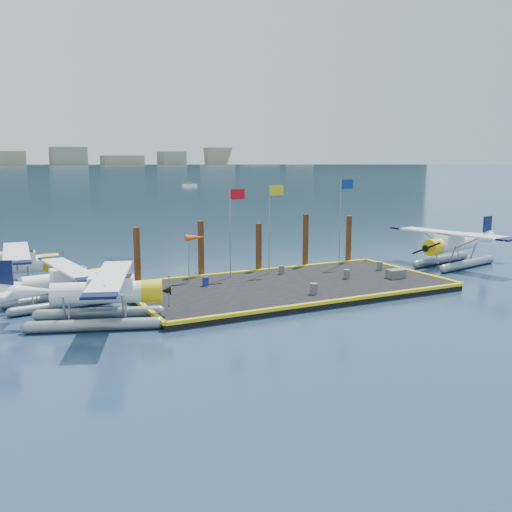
{
  "coord_description": "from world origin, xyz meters",
  "views": [
    {
      "loc": [
        -18.24,
        -31.1,
        8.35
      ],
      "look_at": [
        -1.45,
        2.0,
        2.06
      ],
      "focal_mm": 40.0,
      "sensor_mm": 36.0,
      "label": 1
    }
  ],
  "objects_px": {
    "drum_5": "(282,270)",
    "windsock": "(195,239)",
    "drum_4": "(380,266)",
    "flagpole_red": "(233,219)",
    "piling_1": "(201,251)",
    "seaplane_d": "(452,246)",
    "drum_0": "(206,281)",
    "drum_1": "(347,274)",
    "piling_2": "(259,249)",
    "piling_3": "(306,242)",
    "crate": "(396,274)",
    "flagpole_yellow": "(272,215)",
    "flagpole_blue": "(343,209)",
    "piling_4": "(349,241)",
    "drum_3": "(314,289)",
    "seaplane_b": "(63,283)",
    "seaplane_a": "(104,296)",
    "seaplane_c": "(10,268)",
    "piling_0": "(137,257)"
  },
  "relations": [
    {
      "from": "seaplane_b",
      "to": "drum_3",
      "type": "bearing_deg",
      "value": 60.37
    },
    {
      "from": "seaplane_c",
      "to": "seaplane_a",
      "type": "bearing_deg",
      "value": 23.34
    },
    {
      "from": "flagpole_blue",
      "to": "windsock",
      "type": "relative_size",
      "value": 2.08
    },
    {
      "from": "drum_1",
      "to": "piling_1",
      "type": "height_order",
      "value": "piling_1"
    },
    {
      "from": "drum_5",
      "to": "flagpole_blue",
      "type": "bearing_deg",
      "value": 6.1
    },
    {
      "from": "seaplane_c",
      "to": "drum_1",
      "type": "xyz_separation_m",
      "value": [
        20.43,
        -8.09,
        -0.81
      ]
    },
    {
      "from": "drum_1",
      "to": "piling_0",
      "type": "bearing_deg",
      "value": 156.67
    },
    {
      "from": "flagpole_blue",
      "to": "piling_1",
      "type": "bearing_deg",
      "value": 171.49
    },
    {
      "from": "drum_5",
      "to": "flagpole_blue",
      "type": "xyz_separation_m",
      "value": [
        5.51,
        0.59,
        3.99
      ]
    },
    {
      "from": "drum_1",
      "to": "windsock",
      "type": "height_order",
      "value": "windsock"
    },
    {
      "from": "seaplane_d",
      "to": "flagpole_red",
      "type": "relative_size",
      "value": 1.73
    },
    {
      "from": "drum_4",
      "to": "windsock",
      "type": "relative_size",
      "value": 0.2
    },
    {
      "from": "flagpole_yellow",
      "to": "drum_0",
      "type": "bearing_deg",
      "value": -163.36
    },
    {
      "from": "flagpole_yellow",
      "to": "piling_3",
      "type": "relative_size",
      "value": 1.44
    },
    {
      "from": "drum_4",
      "to": "piling_4",
      "type": "relative_size",
      "value": 0.15
    },
    {
      "from": "windsock",
      "to": "piling_2",
      "type": "xyz_separation_m",
      "value": [
        5.53,
        1.6,
        -1.33
      ]
    },
    {
      "from": "seaplane_d",
      "to": "drum_3",
      "type": "relative_size",
      "value": 15.75
    },
    {
      "from": "seaplane_a",
      "to": "crate",
      "type": "height_order",
      "value": "seaplane_a"
    },
    {
      "from": "flagpole_yellow",
      "to": "piling_0",
      "type": "height_order",
      "value": "flagpole_yellow"
    },
    {
      "from": "flagpole_red",
      "to": "piling_1",
      "type": "relative_size",
      "value": 1.43
    },
    {
      "from": "drum_5",
      "to": "drum_4",
      "type": "bearing_deg",
      "value": -15.92
    },
    {
      "from": "piling_3",
      "to": "piling_4",
      "type": "relative_size",
      "value": 1.07
    },
    {
      "from": "drum_3",
      "to": "flagpole_blue",
      "type": "bearing_deg",
      "value": 44.96
    },
    {
      "from": "drum_5",
      "to": "piling_4",
      "type": "bearing_deg",
      "value": 16.66
    },
    {
      "from": "drum_3",
      "to": "piling_0",
      "type": "height_order",
      "value": "piling_0"
    },
    {
      "from": "drum_0",
      "to": "drum_1",
      "type": "height_order",
      "value": "drum_1"
    },
    {
      "from": "piling_4",
      "to": "flagpole_blue",
      "type": "bearing_deg",
      "value": -138.42
    },
    {
      "from": "drum_5",
      "to": "seaplane_d",
      "type": "bearing_deg",
      "value": -6.74
    },
    {
      "from": "piling_0",
      "to": "seaplane_c",
      "type": "bearing_deg",
      "value": 161.42
    },
    {
      "from": "drum_4",
      "to": "flagpole_blue",
      "type": "bearing_deg",
      "value": 120.8
    },
    {
      "from": "seaplane_b",
      "to": "drum_5",
      "type": "bearing_deg",
      "value": 85.17
    },
    {
      "from": "windsock",
      "to": "piling_4",
      "type": "height_order",
      "value": "piling_4"
    },
    {
      "from": "flagpole_red",
      "to": "drum_3",
      "type": "bearing_deg",
      "value": -72.21
    },
    {
      "from": "seaplane_d",
      "to": "drum_3",
      "type": "bearing_deg",
      "value": 93.61
    },
    {
      "from": "crate",
      "to": "piling_3",
      "type": "xyz_separation_m",
      "value": [
        -2.92,
        6.94,
        1.46
      ]
    },
    {
      "from": "seaplane_b",
      "to": "crate",
      "type": "xyz_separation_m",
      "value": [
        21.09,
        -4.12,
        -0.61
      ]
    },
    {
      "from": "drum_0",
      "to": "flagpole_blue",
      "type": "distance_m",
      "value": 12.5
    },
    {
      "from": "drum_1",
      "to": "flagpole_blue",
      "type": "height_order",
      "value": "flagpole_blue"
    },
    {
      "from": "crate",
      "to": "flagpole_yellow",
      "type": "distance_m",
      "value": 9.39
    },
    {
      "from": "drum_4",
      "to": "piling_3",
      "type": "distance_m",
      "value": 5.82
    },
    {
      "from": "seaplane_b",
      "to": "flagpole_red",
      "type": "height_order",
      "value": "flagpole_red"
    },
    {
      "from": "drum_0",
      "to": "drum_4",
      "type": "xyz_separation_m",
      "value": [
        13.27,
        -0.9,
        0.02
      ]
    },
    {
      "from": "seaplane_a",
      "to": "crate",
      "type": "relative_size",
      "value": 8.17
    },
    {
      "from": "drum_5",
      "to": "windsock",
      "type": "relative_size",
      "value": 0.19
    },
    {
      "from": "drum_1",
      "to": "flagpole_blue",
      "type": "relative_size",
      "value": 0.09
    },
    {
      "from": "drum_3",
      "to": "drum_1",
      "type": "bearing_deg",
      "value": 32.6
    },
    {
      "from": "piling_2",
      "to": "piling_3",
      "type": "distance_m",
      "value": 4.01
    },
    {
      "from": "piling_2",
      "to": "seaplane_a",
      "type": "bearing_deg",
      "value": -148.82
    },
    {
      "from": "crate",
      "to": "piling_1",
      "type": "relative_size",
      "value": 0.28
    },
    {
      "from": "seaplane_c",
      "to": "drum_4",
      "type": "xyz_separation_m",
      "value": [
        24.32,
        -6.75,
        -0.8
      ]
    }
  ]
}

